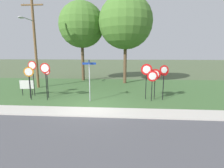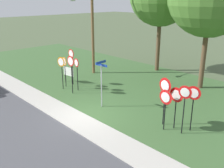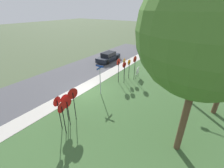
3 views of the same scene
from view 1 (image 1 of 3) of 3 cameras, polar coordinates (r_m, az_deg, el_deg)
The scene contains 19 objects.
ground_plane at distance 11.03m, azimuth -6.78°, elevation -8.05°, with size 160.00×160.00×0.00m, color #4C5B3D.
road_asphalt at distance 6.79m, azimuth -15.00°, elevation -20.72°, with size 44.00×6.40×0.01m, color #4C4C51.
sidewalk_strip at distance 10.28m, azimuth -7.64°, elevation -9.28°, with size 44.00×1.60×0.06m, color #BCB7AD.
grass_median at distance 16.75m, azimuth -2.90°, elevation -1.52°, with size 44.00×12.00×0.04m, color #3D6033.
stop_sign_near_left at distance 13.13m, azimuth -21.47°, elevation 3.36°, with size 0.73×0.09×2.73m.
stop_sign_near_right at distance 13.75m, azimuth -26.07°, elevation 2.37°, with size 0.69×0.16×2.44m.
stop_sign_far_left at distance 14.32m, azimuth -26.20°, elevation 2.17°, with size 0.63×0.10×2.31m.
stop_sign_far_center at distance 13.81m, azimuth -21.04°, elevation 2.58°, with size 0.61×0.12×2.42m.
stop_sign_far_right at distance 14.89m, azimuth -25.11°, elevation 4.07°, with size 0.71×0.11×2.82m.
yield_sign_near_left at distance 12.84m, azimuth 17.04°, elevation 3.10°, with size 0.66×0.15×2.57m.
yield_sign_near_right at distance 12.39m, azimuth 13.39°, elevation 1.76°, with size 0.78×0.11×2.21m.
yield_sign_far_left at distance 13.44m, azimuth 17.08°, elevation 3.02°, with size 0.71×0.16×2.44m.
yield_sign_far_right at distance 12.93m, azimuth 14.30°, elevation 2.34°, with size 0.79×0.11×2.28m.
yield_sign_center at distance 12.72m, azimuth 11.50°, elevation 3.71°, with size 0.82×0.17×2.65m.
street_name_post at distance 12.12m, azimuth -7.58°, elevation 2.34°, with size 0.96×0.81×2.95m.
utility_pole at distance 18.28m, azimuth -24.78°, elevation 13.75°, with size 2.10×2.35×8.90m.
notice_board at distance 15.46m, azimuth -26.70°, elevation -0.41°, with size 1.09×0.17×1.25m.
oak_tree_left at distance 22.02m, azimuth -10.14°, elevation 18.92°, with size 5.48×5.48×9.51m.
oak_tree_right at distance 19.81m, azimuth 4.59°, elevation 20.00°, with size 5.91×5.91×9.72m.
Camera 1 is at (2.05, -10.26, 3.47)m, focal length 27.22 mm.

